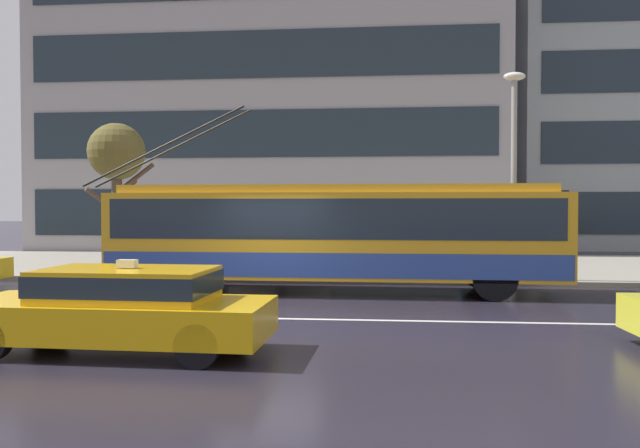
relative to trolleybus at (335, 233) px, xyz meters
name	(u,v)px	position (x,y,z in m)	size (l,w,h in m)	color
ground_plane	(262,308)	(-1.37, -2.73, -1.51)	(160.00, 160.00, 0.00)	#24202B
sidewalk_slab	(310,265)	(-1.37, 6.60, -1.44)	(80.00, 10.00, 0.14)	gray
lane_centre_line	(251,318)	(-1.37, -3.93, -1.51)	(72.00, 0.14, 0.01)	silver
trolleybus	(335,233)	(0.00, 0.00, 0.00)	(12.23, 2.70, 4.76)	gold
taxi_oncoming_near	(120,306)	(-2.72, -6.97, -0.81)	(4.65, 1.88, 1.39)	#E9AD10
bus_shelter	(266,212)	(-2.35, 3.19, 0.53)	(4.10, 1.57, 2.57)	gray
pedestrian_at_shelter	(279,220)	(-1.93, 3.13, 0.25)	(1.47, 1.47, 2.01)	#1B3247
pedestrian_approaching_curb	(226,221)	(-3.43, 2.46, 0.25)	(1.46, 1.46, 2.02)	#454651
pedestrian_walking_past	(462,241)	(3.63, 3.42, -0.36)	(0.47, 0.47, 1.71)	navy
street_lamp	(514,155)	(4.87, 2.07, 2.12)	(0.60, 0.32, 5.80)	gray
street_tree_bare	(117,156)	(-7.70, 4.51, 2.40)	(2.09, 1.94, 4.87)	brown
office_tower_corner_left	(277,9)	(-4.26, 16.99, 11.08)	(22.63, 10.70, 25.17)	#989499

